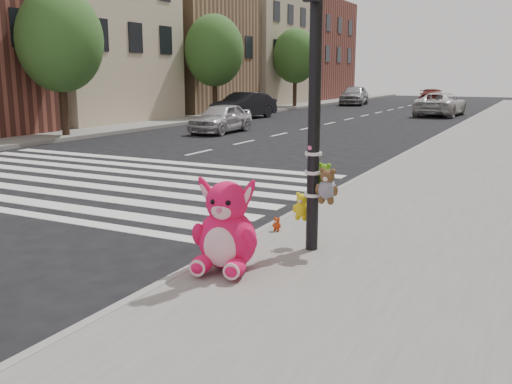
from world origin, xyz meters
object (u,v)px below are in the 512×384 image
Objects in this scene: signal_pole at (316,131)px; car_dark_far at (244,106)px; pink_bunny at (226,232)px; car_silver_far at (221,118)px; car_white_near at (441,104)px; red_teddy at (277,224)px.

car_dark_far is (-12.43, 20.93, -1.02)m from signal_pole.
car_dark_far reaches higher than pink_bunny.
car_silver_far is 15.63m from car_white_near.
pink_bunny reaches higher than red_teddy.
car_white_near is (6.50, 14.21, 0.06)m from car_silver_far.
signal_pole is 24.36m from car_dark_far.
car_dark_far reaches higher than red_teddy.
car_white_near reaches higher than pink_bunny.
red_teddy is 15.86m from car_silver_far.
car_dark_far reaches higher than car_silver_far.
car_dark_far is at bearing 120.70° from signal_pole.
red_teddy is at bearing 144.45° from signal_pole.
signal_pole is 1.81m from red_teddy.
pink_bunny is at bearing -117.02° from signal_pole.
car_dark_far is (-11.60, 20.34, 0.47)m from red_teddy.
pink_bunny reaches higher than car_silver_far.
pink_bunny is at bearing -61.16° from car_silver_far.
red_teddy is at bearing 85.33° from pink_bunny.
signal_pole is 18.86× the size of red_teddy.
car_white_near is (-2.30, 27.40, 0.43)m from red_teddy.
car_white_near is at bearing 63.32° from car_silver_far.
signal_pole reaches higher than red_teddy.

